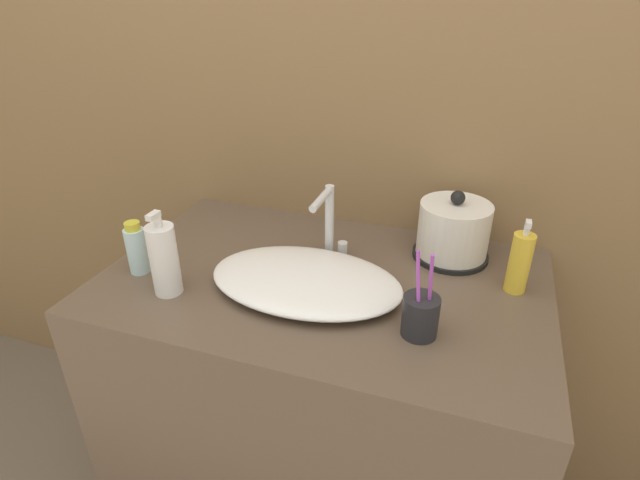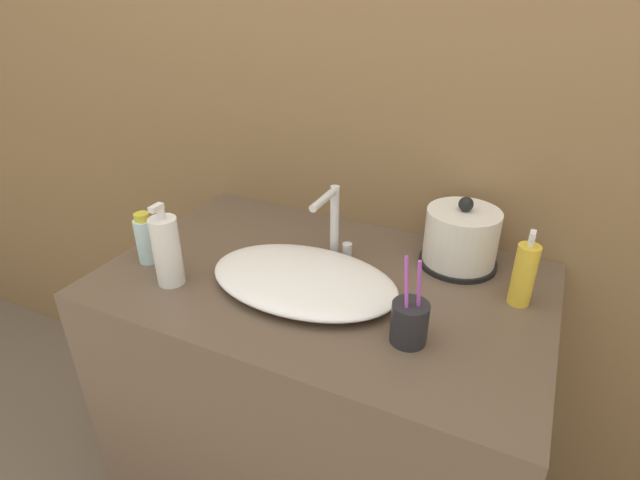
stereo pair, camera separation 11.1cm
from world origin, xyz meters
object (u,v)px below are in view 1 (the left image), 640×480
(mouthwash_bottle, at_px, (520,262))
(toothbrush_cup, at_px, (420,315))
(shampoo_bottle, at_px, (137,249))
(lotion_bottle, at_px, (164,259))
(electric_kettle, at_px, (453,233))
(faucet, at_px, (330,220))

(mouthwash_bottle, bearing_deg, toothbrush_cup, -128.13)
(shampoo_bottle, bearing_deg, lotion_bottle, -24.35)
(lotion_bottle, height_order, shampoo_bottle, lotion_bottle)
(toothbrush_cup, xyz_separation_m, shampoo_bottle, (-0.66, 0.02, 0.02))
(toothbrush_cup, bearing_deg, mouthwash_bottle, 51.87)
(electric_kettle, bearing_deg, lotion_bottle, -147.58)
(shampoo_bottle, bearing_deg, faucet, 27.43)
(electric_kettle, xyz_separation_m, mouthwash_bottle, (0.15, -0.11, 0.01))
(electric_kettle, relative_size, shampoo_bottle, 1.44)
(faucet, height_order, shampoo_bottle, faucet)
(faucet, bearing_deg, lotion_bottle, -137.94)
(electric_kettle, height_order, mouthwash_bottle, electric_kettle)
(faucet, distance_m, shampoo_bottle, 0.46)
(electric_kettle, distance_m, shampoo_bottle, 0.76)
(faucet, height_order, electric_kettle, faucet)
(faucet, height_order, lotion_bottle, lotion_bottle)
(toothbrush_cup, xyz_separation_m, mouthwash_bottle, (0.18, 0.23, 0.03))
(toothbrush_cup, distance_m, lotion_bottle, 0.55)
(toothbrush_cup, height_order, lotion_bottle, lotion_bottle)
(lotion_bottle, bearing_deg, mouthwash_bottle, 19.62)
(faucet, distance_m, toothbrush_cup, 0.35)
(electric_kettle, xyz_separation_m, toothbrush_cup, (-0.02, -0.33, -0.02))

